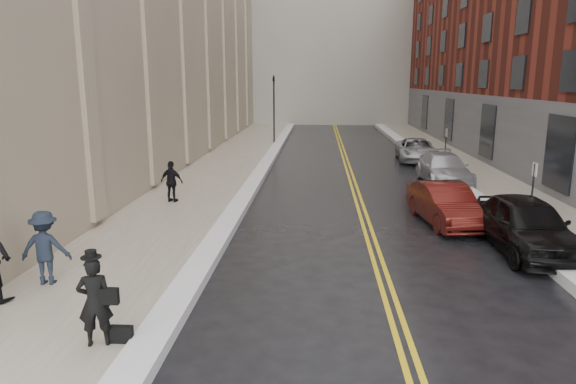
# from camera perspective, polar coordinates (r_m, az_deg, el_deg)

# --- Properties ---
(ground) EXTENTS (160.00, 160.00, 0.00)m
(ground) POSITION_cam_1_polar(r_m,az_deg,el_deg) (10.27, -1.71, -15.95)
(ground) COLOR black
(ground) RESTS_ON ground
(sidewalk_left) EXTENTS (4.00, 64.00, 0.15)m
(sidewalk_left) POSITION_cam_1_polar(r_m,az_deg,el_deg) (26.01, -8.43, 1.60)
(sidewalk_left) COLOR gray
(sidewalk_left) RESTS_ON ground
(sidewalk_right) EXTENTS (3.00, 64.00, 0.15)m
(sidewalk_right) POSITION_cam_1_polar(r_m,az_deg,el_deg) (26.73, 21.20, 1.18)
(sidewalk_right) COLOR gray
(sidewalk_right) RESTS_ON ground
(lane_stripe_a) EXTENTS (0.12, 64.00, 0.01)m
(lane_stripe_a) POSITION_cam_1_polar(r_m,az_deg,el_deg) (25.52, 6.88, 1.27)
(lane_stripe_a) COLOR gold
(lane_stripe_a) RESTS_ON ground
(lane_stripe_b) EXTENTS (0.12, 64.00, 0.01)m
(lane_stripe_b) POSITION_cam_1_polar(r_m,az_deg,el_deg) (25.53, 7.42, 1.26)
(lane_stripe_b) COLOR gold
(lane_stripe_b) RESTS_ON ground
(snow_ridge_left) EXTENTS (0.70, 60.80, 0.26)m
(snow_ridge_left) POSITION_cam_1_polar(r_m,az_deg,el_deg) (25.63, -3.39, 1.68)
(snow_ridge_left) COLOR white
(snow_ridge_left) RESTS_ON ground
(snow_ridge_right) EXTENTS (0.85, 60.80, 0.30)m
(snow_ridge_right) POSITION_cam_1_polar(r_m,az_deg,el_deg) (26.21, 17.36, 1.41)
(snow_ridge_right) COLOR white
(snow_ridge_right) RESTS_ON ground
(traffic_signal) EXTENTS (0.18, 0.15, 5.20)m
(traffic_signal) POSITION_cam_1_polar(r_m,az_deg,el_deg) (39.19, -1.58, 9.74)
(traffic_signal) COLOR black
(traffic_signal) RESTS_ON ground
(parking_sign_near) EXTENTS (0.06, 0.35, 2.23)m
(parking_sign_near) POSITION_cam_1_polar(r_m,az_deg,el_deg) (18.74, 25.54, 0.33)
(parking_sign_near) COLOR black
(parking_sign_near) RESTS_ON ground
(parking_sign_far) EXTENTS (0.06, 0.35, 2.23)m
(parking_sign_far) POSITION_cam_1_polar(r_m,az_deg,el_deg) (30.05, 17.11, 5.10)
(parking_sign_far) COLOR black
(parking_sign_far) RESTS_ON ground
(car_black) EXTENTS (2.00, 4.78, 1.62)m
(car_black) POSITION_cam_1_polar(r_m,az_deg,el_deg) (16.23, 24.94, -3.32)
(car_black) COLOR black
(car_black) RESTS_ON ground
(car_maroon) EXTENTS (2.03, 4.41, 1.40)m
(car_maroon) POSITION_cam_1_polar(r_m,az_deg,el_deg) (18.41, 17.09, -1.29)
(car_maroon) COLOR #410F0B
(car_maroon) RESTS_ON ground
(car_silver_near) EXTENTS (2.04, 4.96, 1.44)m
(car_silver_near) POSITION_cam_1_polar(r_m,az_deg,el_deg) (25.58, 16.92, 2.48)
(car_silver_near) COLOR #A8ABB0
(car_silver_near) RESTS_ON ground
(car_silver_far) EXTENTS (2.60, 5.04, 1.36)m
(car_silver_far) POSITION_cam_1_polar(r_m,az_deg,el_deg) (32.46, 14.08, 4.57)
(car_silver_far) COLOR #A1A4A9
(car_silver_far) RESTS_ON ground
(pedestrian_main) EXTENTS (0.70, 0.55, 1.67)m
(pedestrian_main) POSITION_cam_1_polar(r_m,az_deg,el_deg) (10.00, -20.67, -11.34)
(pedestrian_main) COLOR black
(pedestrian_main) RESTS_ON sidewalk_left
(pedestrian_b) EXTENTS (1.21, 0.78, 1.76)m
(pedestrian_b) POSITION_cam_1_polar(r_m,az_deg,el_deg) (13.33, -25.37, -5.60)
(pedestrian_b) COLOR black
(pedestrian_b) RESTS_ON sidewalk_left
(pedestrian_c) EXTENTS (1.02, 0.62, 1.62)m
(pedestrian_c) POSITION_cam_1_polar(r_m,az_deg,el_deg) (20.64, -12.79, 1.13)
(pedestrian_c) COLOR black
(pedestrian_c) RESTS_ON sidewalk_left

